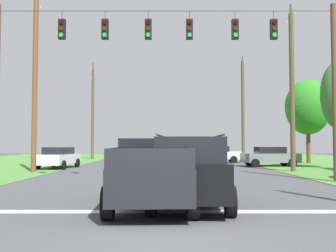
{
  "coord_description": "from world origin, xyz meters",
  "views": [
    {
      "loc": [
        0.01,
        -7.16,
        1.82
      ],
      "look_at": [
        0.01,
        10.53,
        2.63
      ],
      "focal_mm": 39.49,
      "sensor_mm": 36.0,
      "label": 1
    }
  ],
  "objects_px": {
    "suv_black": "(190,169)",
    "utility_pole_mid_left": "(35,82)",
    "distant_car_crossing_white": "(217,154)",
    "distant_car_oncoming": "(270,156)",
    "utility_pole_far_right": "(243,109)",
    "overhead_signal_span": "(166,77)",
    "tree_roadside_right": "(308,107)",
    "distant_car_far_parked": "(58,157)",
    "pickup_truck": "(151,172)",
    "utility_pole_far_left": "(93,111)",
    "utility_pole_mid_right": "(292,90)"
  },
  "relations": [
    {
      "from": "distant_car_far_parked",
      "to": "utility_pole_mid_left",
      "type": "distance_m",
      "value": 6.07
    },
    {
      "from": "utility_pole_far_right",
      "to": "utility_pole_mid_left",
      "type": "distance_m",
      "value": 23.97
    },
    {
      "from": "distant_car_crossing_white",
      "to": "utility_pole_mid_left",
      "type": "relative_size",
      "value": 0.38
    },
    {
      "from": "overhead_signal_span",
      "to": "utility_pole_far_left",
      "type": "distance_m",
      "value": 25.92
    },
    {
      "from": "utility_pole_mid_left",
      "to": "tree_roadside_right",
      "type": "xyz_separation_m",
      "value": [
        20.94,
        10.26,
        -0.59
      ]
    },
    {
      "from": "overhead_signal_span",
      "to": "suv_black",
      "type": "distance_m",
      "value": 7.59
    },
    {
      "from": "utility_pole_far_right",
      "to": "utility_pole_far_left",
      "type": "bearing_deg",
      "value": 174.92
    },
    {
      "from": "overhead_signal_span",
      "to": "distant_car_crossing_white",
      "type": "relative_size",
      "value": 3.72
    },
    {
      "from": "suv_black",
      "to": "distant_car_far_parked",
      "type": "relative_size",
      "value": 1.1
    },
    {
      "from": "distant_car_crossing_white",
      "to": "distant_car_oncoming",
      "type": "distance_m",
      "value": 6.79
    },
    {
      "from": "distant_car_far_parked",
      "to": "overhead_signal_span",
      "type": "bearing_deg",
      "value": -50.03
    },
    {
      "from": "distant_car_far_parked",
      "to": "utility_pole_far_left",
      "type": "bearing_deg",
      "value": 92.6
    },
    {
      "from": "overhead_signal_span",
      "to": "distant_car_oncoming",
      "type": "bearing_deg",
      "value": 55.02
    },
    {
      "from": "pickup_truck",
      "to": "utility_pole_far_left",
      "type": "height_order",
      "value": "utility_pole_far_left"
    },
    {
      "from": "overhead_signal_span",
      "to": "tree_roadside_right",
      "type": "relative_size",
      "value": 2.16
    },
    {
      "from": "utility_pole_far_left",
      "to": "tree_roadside_right",
      "type": "bearing_deg",
      "value": -22.07
    },
    {
      "from": "distant_car_crossing_white",
      "to": "suv_black",
      "type": "bearing_deg",
      "value": -99.46
    },
    {
      "from": "distant_car_oncoming",
      "to": "utility_pole_mid_right",
      "type": "bearing_deg",
      "value": -89.3
    },
    {
      "from": "distant_car_oncoming",
      "to": "utility_pole_mid_left",
      "type": "relative_size",
      "value": 0.38
    },
    {
      "from": "suv_black",
      "to": "distant_car_crossing_white",
      "type": "height_order",
      "value": "suv_black"
    },
    {
      "from": "distant_car_oncoming",
      "to": "utility_pole_mid_left",
      "type": "xyz_separation_m",
      "value": [
        -16.24,
        -5.77,
        4.83
      ]
    },
    {
      "from": "utility_pole_mid_right",
      "to": "overhead_signal_span",
      "type": "bearing_deg",
      "value": -141.98
    },
    {
      "from": "overhead_signal_span",
      "to": "pickup_truck",
      "type": "distance_m",
      "value": 7.65
    },
    {
      "from": "overhead_signal_span",
      "to": "utility_pole_far_right",
      "type": "bearing_deg",
      "value": 70.19
    },
    {
      "from": "utility_pole_far_left",
      "to": "pickup_truck",
      "type": "bearing_deg",
      "value": -75.42
    },
    {
      "from": "utility_pole_mid_right",
      "to": "utility_pole_far_right",
      "type": "bearing_deg",
      "value": 89.2
    },
    {
      "from": "overhead_signal_span",
      "to": "distant_car_oncoming",
      "type": "xyz_separation_m",
      "value": [
        7.99,
        11.41,
        -4.15
      ]
    },
    {
      "from": "distant_car_crossing_white",
      "to": "distant_car_far_parked",
      "type": "xyz_separation_m",
      "value": [
        -12.48,
        -8.05,
        0.0
      ]
    },
    {
      "from": "suv_black",
      "to": "utility_pole_mid_right",
      "type": "xyz_separation_m",
      "value": [
        7.34,
        12.79,
        4.18
      ]
    },
    {
      "from": "distant_car_crossing_white",
      "to": "utility_pole_far_right",
      "type": "height_order",
      "value": "utility_pole_far_right"
    },
    {
      "from": "suv_black",
      "to": "utility_pole_mid_left",
      "type": "distance_m",
      "value": 15.77
    },
    {
      "from": "distant_car_oncoming",
      "to": "utility_pole_far_right",
      "type": "bearing_deg",
      "value": 88.53
    },
    {
      "from": "distant_car_crossing_white",
      "to": "utility_pole_far_right",
      "type": "distance_m",
      "value": 8.22
    },
    {
      "from": "distant_car_crossing_white",
      "to": "utility_pole_mid_left",
      "type": "height_order",
      "value": "utility_pole_mid_left"
    },
    {
      "from": "utility_pole_mid_right",
      "to": "tree_roadside_right",
      "type": "distance_m",
      "value": 10.67
    },
    {
      "from": "utility_pole_mid_right",
      "to": "suv_black",
      "type": "bearing_deg",
      "value": -119.85
    },
    {
      "from": "distant_car_far_parked",
      "to": "utility_pole_mid_left",
      "type": "relative_size",
      "value": 0.38
    },
    {
      "from": "utility_pole_far_right",
      "to": "tree_roadside_right",
      "type": "xyz_separation_m",
      "value": [
        4.41,
        -7.09,
        -0.51
      ]
    },
    {
      "from": "distant_car_far_parked",
      "to": "utility_pole_mid_right",
      "type": "relative_size",
      "value": 0.41
    },
    {
      "from": "overhead_signal_span",
      "to": "pickup_truck",
      "type": "xyz_separation_m",
      "value": [
        -0.41,
        -6.53,
        -3.97
      ]
    },
    {
      "from": "utility_pole_mid_left",
      "to": "utility_pole_mid_right",
      "type": "bearing_deg",
      "value": 2.27
    },
    {
      "from": "suv_black",
      "to": "utility_pole_far_right",
      "type": "bearing_deg",
      "value": 75.6
    },
    {
      "from": "pickup_truck",
      "to": "utility_pole_far_right",
      "type": "relative_size",
      "value": 0.48
    },
    {
      "from": "utility_pole_far_right",
      "to": "utility_pole_mid_left",
      "type": "xyz_separation_m",
      "value": [
        -16.54,
        -17.35,
        0.08
      ]
    },
    {
      "from": "pickup_truck",
      "to": "utility_pole_mid_right",
      "type": "relative_size",
      "value": 0.51
    },
    {
      "from": "distant_car_crossing_white",
      "to": "overhead_signal_span",
      "type": "bearing_deg",
      "value": -105.12
    },
    {
      "from": "utility_pole_mid_right",
      "to": "tree_roadside_right",
      "type": "xyz_separation_m",
      "value": [
        4.64,
        9.61,
        -0.21
      ]
    },
    {
      "from": "pickup_truck",
      "to": "distant_car_crossing_white",
      "type": "bearing_deg",
      "value": 77.95
    },
    {
      "from": "utility_pole_mid_right",
      "to": "utility_pole_far_left",
      "type": "distance_m",
      "value": 24.58
    },
    {
      "from": "utility_pole_mid_left",
      "to": "utility_pole_far_left",
      "type": "relative_size",
      "value": 1.06
    }
  ]
}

